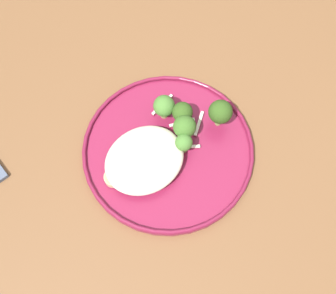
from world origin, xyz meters
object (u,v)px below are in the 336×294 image
at_px(seared_scallop_tiny_bay, 113,178).
at_px(seared_scallop_center_golden, 160,163).
at_px(seared_scallop_rear_pale, 151,174).
at_px(broccoli_floret_center_pile, 184,143).
at_px(seared_scallop_half_hidden, 126,161).
at_px(broccoli_floret_left_leaning, 182,113).
at_px(broccoli_floret_tall_stalk, 220,112).
at_px(dinner_plate, 168,150).
at_px(broccoli_floret_beside_noodles, 185,127).
at_px(seared_scallop_on_noodles, 171,151).
at_px(broccoli_floret_front_edge, 164,106).

bearing_deg(seared_scallop_tiny_bay, seared_scallop_center_golden, -16.81).
bearing_deg(seared_scallop_center_golden, seared_scallop_rear_pale, -165.67).
relative_size(seared_scallop_rear_pale, broccoli_floret_center_pile, 0.50).
bearing_deg(seared_scallop_center_golden, seared_scallop_half_hidden, 140.91).
height_order(broccoli_floret_left_leaning, broccoli_floret_tall_stalk, broccoli_floret_tall_stalk).
height_order(dinner_plate, broccoli_floret_tall_stalk, broccoli_floret_tall_stalk).
distance_m(dinner_plate, seared_scallop_center_golden, 0.03).
xyz_separation_m(seared_scallop_rear_pale, broccoli_floret_tall_stalk, (0.15, 0.01, 0.03)).
relative_size(seared_scallop_tiny_bay, broccoli_floret_beside_noodles, 0.53).
bearing_deg(seared_scallop_on_noodles, dinner_plate, 85.21).
bearing_deg(seared_scallop_tiny_bay, broccoli_floret_tall_stalk, -5.27).
relative_size(seared_scallop_on_noodles, broccoli_floret_tall_stalk, 0.39).
distance_m(seared_scallop_center_golden, seared_scallop_rear_pale, 0.02).
height_order(seared_scallop_tiny_bay, broccoli_floret_center_pile, broccoli_floret_center_pile).
xyz_separation_m(seared_scallop_center_golden, broccoli_floret_beside_noodles, (0.06, 0.02, 0.02)).
bearing_deg(seared_scallop_half_hidden, dinner_plate, -15.95).
distance_m(broccoli_floret_beside_noodles, broccoli_floret_left_leaning, 0.03).
bearing_deg(seared_scallop_center_golden, broccoli_floret_front_edge, 49.92).
bearing_deg(broccoli_floret_left_leaning, seared_scallop_center_golden, -150.64).
bearing_deg(broccoli_floret_front_edge, seared_scallop_half_hidden, -160.87).
xyz_separation_m(seared_scallop_half_hidden, broccoli_floret_tall_stalk, (0.17, -0.03, 0.03)).
bearing_deg(broccoli_floret_beside_noodles, seared_scallop_tiny_bay, 178.61).
distance_m(seared_scallop_center_golden, broccoli_floret_tall_stalk, 0.13).
height_order(seared_scallop_center_golden, seared_scallop_on_noodles, seared_scallop_center_golden).
xyz_separation_m(seared_scallop_center_golden, broccoli_floret_tall_stalk, (0.13, 0.00, 0.03)).
xyz_separation_m(seared_scallop_tiny_bay, seared_scallop_on_noodles, (0.10, -0.02, -0.00)).
relative_size(seared_scallop_on_noodles, broccoli_floret_center_pile, 0.52).
bearing_deg(broccoli_floret_beside_noodles, broccoli_floret_tall_stalk, -13.81).
relative_size(seared_scallop_half_hidden, seared_scallop_rear_pale, 1.09).
xyz_separation_m(seared_scallop_rear_pale, broccoli_floret_left_leaning, (0.10, 0.05, 0.02)).
height_order(seared_scallop_center_golden, seared_scallop_tiny_bay, seared_scallop_tiny_bay).
relative_size(seared_scallop_on_noodles, broccoli_floret_front_edge, 0.46).
relative_size(seared_scallop_center_golden, seared_scallop_on_noodles, 0.93).
distance_m(broccoli_floret_front_edge, broccoli_floret_tall_stalk, 0.09).
bearing_deg(dinner_plate, broccoli_floret_tall_stalk, -6.29).
bearing_deg(broccoli_floret_front_edge, seared_scallop_center_golden, -130.08).
bearing_deg(seared_scallop_center_golden, broccoli_floret_center_pile, -1.13).
xyz_separation_m(seared_scallop_half_hidden, broccoli_floret_beside_noodles, (0.11, -0.02, 0.02)).
bearing_deg(seared_scallop_center_golden, broccoli_floret_tall_stalk, 2.01).
distance_m(seared_scallop_rear_pale, broccoli_floret_front_edge, 0.12).
bearing_deg(seared_scallop_on_noodles, seared_scallop_half_hidden, 158.03).
xyz_separation_m(seared_scallop_tiny_bay, broccoli_floret_left_leaning, (0.15, 0.02, 0.02)).
height_order(seared_scallop_center_golden, broccoli_floret_front_edge, broccoli_floret_front_edge).
xyz_separation_m(seared_scallop_center_golden, broccoli_floret_center_pile, (0.05, -0.00, 0.02)).
relative_size(seared_scallop_tiny_bay, broccoli_floret_tall_stalk, 0.48).
bearing_deg(broccoli_floret_center_pile, seared_scallop_on_noodles, 158.25).
xyz_separation_m(broccoli_floret_left_leaning, broccoli_floret_tall_stalk, (0.05, -0.04, 0.01)).
bearing_deg(broccoli_floret_front_edge, broccoli_floret_left_leaning, -58.61).
bearing_deg(seared_scallop_center_golden, broccoli_floret_beside_noodles, 17.10).
distance_m(dinner_plate, broccoli_floret_front_edge, 0.07).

